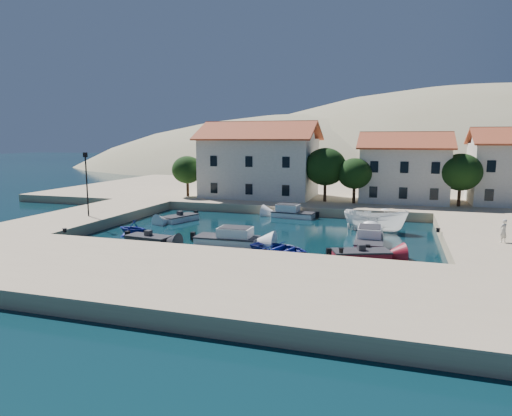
# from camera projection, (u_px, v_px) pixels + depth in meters

# --- Properties ---
(ground) EXTENTS (400.00, 400.00, 0.00)m
(ground) POSITION_uv_depth(u_px,v_px,m) (225.00, 261.00, 32.22)
(ground) COLOR black
(ground) RESTS_ON ground
(quay_south) EXTENTS (52.00, 12.00, 1.00)m
(quay_south) POSITION_uv_depth(u_px,v_px,m) (188.00, 279.00, 26.49)
(quay_south) COLOR tan
(quay_south) RESTS_ON ground
(quay_west) EXTENTS (8.00, 20.00, 1.00)m
(quay_west) POSITION_uv_depth(u_px,v_px,m) (89.00, 217.00, 47.21)
(quay_west) COLOR tan
(quay_west) RESTS_ON ground
(quay_north) EXTENTS (80.00, 36.00, 1.00)m
(quay_north) POSITION_uv_depth(u_px,v_px,m) (331.00, 193.00, 67.39)
(quay_north) COLOR tan
(quay_north) RESTS_ON ground
(hills) EXTENTS (254.00, 176.00, 99.00)m
(hills) POSITION_uv_depth(u_px,v_px,m) (426.00, 239.00, 146.23)
(hills) COLOR tan
(hills) RESTS_ON ground
(building_left) EXTENTS (14.70, 9.45, 9.70)m
(building_left) POSITION_uv_depth(u_px,v_px,m) (260.00, 159.00, 59.51)
(building_left) COLOR beige
(building_left) RESTS_ON quay_north
(building_mid) EXTENTS (10.50, 8.40, 8.30)m
(building_mid) POSITION_uv_depth(u_px,v_px,m) (404.00, 166.00, 55.23)
(building_mid) COLOR beige
(building_mid) RESTS_ON quay_north
(trees) EXTENTS (37.30, 5.30, 6.45)m
(trees) POSITION_uv_depth(u_px,v_px,m) (338.00, 170.00, 54.16)
(trees) COLOR #382314
(trees) RESTS_ON quay_north
(lamppost) EXTENTS (0.35, 0.25, 6.22)m
(lamppost) POSITION_uv_depth(u_px,v_px,m) (86.00, 178.00, 44.23)
(lamppost) COLOR black
(lamppost) RESTS_ON quay_west
(bollards) EXTENTS (29.36, 9.56, 0.30)m
(bollards) POSITION_uv_depth(u_px,v_px,m) (278.00, 236.00, 34.87)
(bollards) COLOR black
(bollards) RESTS_ON ground
(motorboat_grey_sw) EXTENTS (3.89, 2.09, 1.25)m
(motorboat_grey_sw) POSITION_uv_depth(u_px,v_px,m) (149.00, 239.00, 37.71)
(motorboat_grey_sw) COLOR #2E2D31
(motorboat_grey_sw) RESTS_ON ground
(cabin_cruiser_south) EXTENTS (5.21, 2.30, 1.60)m
(cabin_cruiser_south) POSITION_uv_depth(u_px,v_px,m) (227.00, 238.00, 37.35)
(cabin_cruiser_south) COLOR white
(cabin_cruiser_south) RESTS_ON ground
(rowboat_south) EXTENTS (5.54, 4.69, 0.98)m
(rowboat_south) POSITION_uv_depth(u_px,v_px,m) (280.00, 253.00, 34.37)
(rowboat_south) COLOR navy
(rowboat_south) RESTS_ON ground
(motorboat_red_se) EXTENTS (4.42, 3.11, 1.25)m
(motorboat_red_se) POSITION_uv_depth(u_px,v_px,m) (361.00, 255.00, 32.73)
(motorboat_red_se) COLOR maroon
(motorboat_red_se) RESTS_ON ground
(cabin_cruiser_east) EXTENTS (2.36, 5.46, 1.60)m
(cabin_cruiser_east) POSITION_uv_depth(u_px,v_px,m) (369.00, 240.00, 36.68)
(cabin_cruiser_east) COLOR white
(cabin_cruiser_east) RESTS_ON ground
(boat_east) EXTENTS (6.15, 2.99, 2.28)m
(boat_east) POSITION_uv_depth(u_px,v_px,m) (375.00, 231.00, 42.42)
(boat_east) COLOR white
(boat_east) RESTS_ON ground
(motorboat_white_ne) EXTENTS (1.86, 3.93, 1.25)m
(motorboat_white_ne) POSITION_uv_depth(u_px,v_px,m) (384.00, 221.00, 45.93)
(motorboat_white_ne) COLOR white
(motorboat_white_ne) RESTS_ON ground
(rowboat_west) EXTENTS (3.31, 2.97, 1.56)m
(rowboat_west) POSITION_uv_depth(u_px,v_px,m) (133.00, 235.00, 40.82)
(rowboat_west) COLOR navy
(rowboat_west) RESTS_ON ground
(motorboat_white_west) EXTENTS (3.03, 4.35, 1.25)m
(motorboat_white_west) POSITION_uv_depth(u_px,v_px,m) (180.00, 218.00, 47.67)
(motorboat_white_west) COLOR white
(motorboat_white_west) RESTS_ON ground
(cabin_cruiser_north) EXTENTS (4.81, 2.43, 1.60)m
(cabin_cruiser_north) POSITION_uv_depth(u_px,v_px,m) (293.00, 213.00, 49.83)
(cabin_cruiser_north) COLOR white
(cabin_cruiser_north) RESTS_ON ground
(pedestrian) EXTENTS (0.75, 0.73, 1.74)m
(pedestrian) POSITION_uv_depth(u_px,v_px,m) (503.00, 231.00, 33.38)
(pedestrian) COLOR silver
(pedestrian) RESTS_ON quay_east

